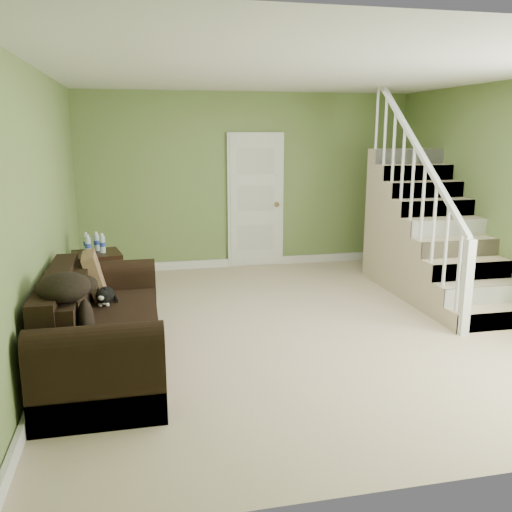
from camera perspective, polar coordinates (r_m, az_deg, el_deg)
name	(u,v)px	position (r m, az deg, el deg)	size (l,w,h in m)	color
floor	(300,325)	(5.89, 4.62, -7.27)	(5.00, 5.50, 0.01)	tan
ceiling	(305,71)	(5.55, 5.13, 18.79)	(5.00, 5.50, 0.01)	white
wall_back	(249,181)	(8.22, -0.79, 7.87)	(5.00, 0.04, 2.60)	olive
wall_front	(452,271)	(3.10, 19.90, -1.54)	(5.00, 0.04, 2.60)	olive
wall_left	(43,213)	(5.40, -21.49, 4.27)	(0.04, 5.50, 2.60)	olive
baseboard_back	(249,262)	(8.40, -0.73, -0.60)	(5.00, 0.04, 0.12)	white
baseboard_left	(58,338)	(5.70, -20.15, -8.11)	(0.04, 5.50, 0.12)	white
baseboard_right	(503,305)	(6.97, 24.54, -4.68)	(0.04, 5.50, 0.12)	white
door	(256,201)	(8.23, -0.04, 5.82)	(0.86, 0.12, 2.02)	white
staircase	(427,242)	(7.35, 17.54, 1.46)	(1.00, 2.51, 2.82)	tan
sofa	(99,333)	(4.94, -16.15, -7.76)	(0.94, 2.18, 0.86)	black
side_table	(98,278)	(6.74, -16.27, -2.20)	(0.62, 0.62, 0.87)	black
cat	(105,296)	(5.22, -15.59, -4.05)	(0.20, 0.43, 0.21)	black
banana	(128,331)	(4.44, -13.28, -7.67)	(0.05, 0.19, 0.05)	yellow
throw_pillow	(95,277)	(5.48, -16.55, -2.15)	(0.12, 0.48, 0.48)	#47321C
throw_blanket	(64,287)	(4.32, -19.55, -3.12)	(0.38, 0.50, 0.21)	black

